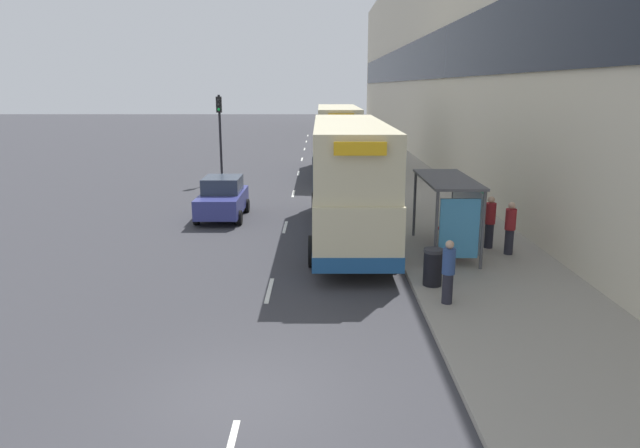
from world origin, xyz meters
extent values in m
plane|color=#38383D|center=(0.00, 0.00, 0.00)|extent=(220.00, 220.00, 0.00)
cube|color=gray|center=(6.50, 38.50, 0.07)|extent=(5.00, 93.00, 0.14)
cube|color=beige|center=(10.50, 38.50, 8.39)|extent=(3.00, 93.00, 16.78)
cube|color=black|center=(8.96, 38.50, 7.55)|extent=(0.12, 89.28, 3.02)
cube|color=silver|center=(0.00, 5.68, 0.01)|extent=(0.12, 2.00, 0.01)
cube|color=silver|center=(0.00, 13.06, 0.01)|extent=(0.12, 2.00, 0.01)
cube|color=silver|center=(0.00, 20.44, 0.01)|extent=(0.12, 2.00, 0.01)
cube|color=silver|center=(0.00, 27.82, 0.01)|extent=(0.12, 2.00, 0.01)
cube|color=silver|center=(0.00, 35.20, 0.01)|extent=(0.12, 2.00, 0.01)
cube|color=silver|center=(0.00, 42.58, 0.01)|extent=(0.12, 2.00, 0.01)
cube|color=silver|center=(0.00, 49.96, 0.01)|extent=(0.12, 2.00, 0.01)
cube|color=silver|center=(0.00, 57.35, 0.01)|extent=(0.12, 2.00, 0.01)
cube|color=#4C4C51|center=(5.60, 9.20, 2.58)|extent=(1.60, 4.20, 0.08)
cylinder|color=#4C4C51|center=(4.90, 7.20, 1.34)|extent=(0.10, 0.10, 2.40)
cylinder|color=#4C4C51|center=(4.90, 11.20, 1.34)|extent=(0.10, 0.10, 2.40)
cylinder|color=#4C4C51|center=(6.30, 7.20, 1.34)|extent=(0.10, 0.10, 2.40)
cylinder|color=#4C4C51|center=(6.30, 11.20, 1.34)|extent=(0.10, 0.10, 2.40)
cube|color=#99A8B2|center=(6.27, 9.20, 1.46)|extent=(0.04, 3.68, 1.92)
cube|color=#3F8CBF|center=(5.60, 7.26, 1.39)|extent=(1.19, 0.10, 1.82)
cube|color=maroon|center=(5.85, 9.20, 0.59)|extent=(0.36, 2.80, 0.08)
cube|color=beige|center=(2.48, 11.42, 1.43)|extent=(2.55, 11.46, 1.85)
cube|color=beige|center=(2.48, 11.42, 3.33)|extent=(2.50, 11.12, 1.95)
cube|color=#1E518C|center=(2.48, 11.42, 0.72)|extent=(2.58, 11.52, 0.45)
cube|color=#2D3847|center=(2.48, 11.42, 1.79)|extent=(2.58, 10.77, 0.81)
cube|color=#2D3847|center=(2.48, 11.42, 3.23)|extent=(2.55, 10.77, 0.94)
cube|color=yellow|center=(2.48, 5.71, 3.95)|extent=(1.40, 0.08, 0.36)
cylinder|color=black|center=(1.20, 15.31, 0.50)|extent=(0.30, 1.00, 1.00)
cylinder|color=black|center=(3.75, 15.31, 0.50)|extent=(0.30, 1.00, 1.00)
cylinder|color=black|center=(1.20, 7.86, 0.50)|extent=(0.30, 1.00, 1.00)
cylinder|color=black|center=(3.75, 7.86, 0.50)|extent=(0.30, 1.00, 1.00)
cube|color=beige|center=(2.56, 27.47, 1.43)|extent=(2.55, 10.71, 1.85)
cube|color=beige|center=(2.56, 27.47, 3.33)|extent=(2.50, 10.39, 1.95)
cube|color=#1E518C|center=(2.56, 27.47, 0.72)|extent=(2.58, 10.77, 0.45)
cube|color=#2D3847|center=(2.56, 27.47, 1.79)|extent=(2.58, 10.07, 0.81)
cube|color=#2D3847|center=(2.56, 27.47, 3.23)|extent=(2.55, 10.07, 0.94)
cube|color=yellow|center=(2.56, 22.13, 3.95)|extent=(1.40, 0.08, 0.36)
cylinder|color=black|center=(1.28, 31.11, 0.50)|extent=(0.30, 1.00, 1.00)
cylinder|color=black|center=(3.83, 31.11, 0.50)|extent=(0.30, 1.00, 1.00)
cylinder|color=black|center=(1.28, 24.15, 0.50)|extent=(0.30, 1.00, 1.00)
cylinder|color=black|center=(3.83, 24.15, 0.50)|extent=(0.30, 1.00, 1.00)
cube|color=navy|center=(-2.79, 14.70, 0.70)|extent=(1.77, 3.96, 0.81)
cube|color=#2D3847|center=(-2.79, 14.90, 1.44)|extent=(1.56, 1.90, 0.66)
cylinder|color=black|center=(-1.90, 13.48, 0.30)|extent=(0.20, 0.60, 0.60)
cylinder|color=black|center=(-3.67, 13.48, 0.30)|extent=(0.20, 0.60, 0.60)
cylinder|color=black|center=(-1.90, 15.93, 0.30)|extent=(0.20, 0.60, 0.60)
cylinder|color=black|center=(-3.67, 15.93, 0.30)|extent=(0.20, 0.60, 0.60)
cylinder|color=#23232D|center=(4.66, 4.38, 0.54)|extent=(0.27, 0.27, 0.79)
cylinder|color=navy|center=(4.66, 4.38, 1.26)|extent=(0.33, 0.33, 0.66)
sphere|color=tan|center=(4.66, 4.38, 1.70)|extent=(0.21, 0.21, 0.21)
cylinder|color=#23232D|center=(7.21, 9.53, 0.57)|extent=(0.29, 0.29, 0.86)
cylinder|color=maroon|center=(7.21, 9.53, 1.35)|extent=(0.36, 0.36, 0.71)
sphere|color=tan|center=(7.21, 9.53, 1.82)|extent=(0.23, 0.23, 0.23)
cylinder|color=#23232D|center=(7.68, 12.61, 0.53)|extent=(0.27, 0.27, 0.79)
cylinder|color=#337260|center=(7.68, 12.61, 1.25)|extent=(0.33, 0.33, 0.65)
sphere|color=tan|center=(7.68, 12.61, 1.69)|extent=(0.21, 0.21, 0.21)
cylinder|color=#23232D|center=(7.65, 8.78, 0.56)|extent=(0.28, 0.28, 0.83)
cylinder|color=maroon|center=(7.65, 8.78, 1.32)|extent=(0.35, 0.35, 0.69)
sphere|color=tan|center=(7.65, 8.78, 1.78)|extent=(0.23, 0.23, 0.23)
cylinder|color=black|center=(4.55, 5.75, 0.61)|extent=(0.52, 0.52, 0.95)
cylinder|color=#2D2D33|center=(4.55, 5.75, 1.14)|extent=(0.55, 0.55, 0.10)
cylinder|color=black|center=(-4.40, 24.12, 2.54)|extent=(0.14, 0.14, 5.09)
cube|color=black|center=(-4.40, 24.07, 4.54)|extent=(0.30, 0.24, 0.90)
sphere|color=#2D2D2D|center=(-4.40, 23.95, 4.81)|extent=(0.16, 0.16, 0.16)
sphere|color=#2D2D2D|center=(-4.40, 23.95, 4.54)|extent=(0.16, 0.16, 0.16)
sphere|color=#19D84C|center=(-4.40, 23.95, 4.27)|extent=(0.16, 0.16, 0.16)
camera|label=1|loc=(1.41, -9.34, 5.54)|focal=32.00mm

